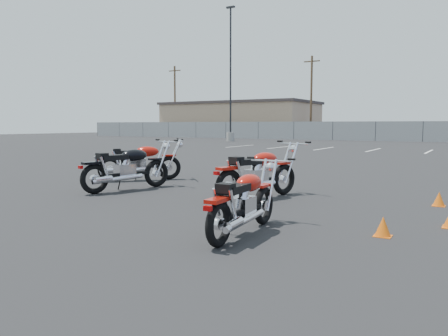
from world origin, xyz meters
The scene contains 13 objects.
ground centered at (0.00, 0.00, 0.00)m, with size 120.00×120.00×0.00m, color black.
motorcycle_front_red centered at (-3.35, 2.13, 0.51)m, with size 1.90×1.95×1.12m.
motorcycle_second_black centered at (-2.40, 0.63, 0.52)m, with size 1.15×2.32×1.15m.
motorcycle_third_red centered at (0.70, 1.10, 0.52)m, with size 1.17×2.33×1.15m.
motorcycle_rear_red centered at (1.81, -1.59, 0.46)m, with size 0.79×2.05×1.00m.
training_cone_near centered at (3.92, 2.13, 0.13)m, with size 0.22×0.22×0.27m.
training_cone_far centered at (3.47, -0.70, 0.13)m, with size 0.23×0.23×0.27m.
light_pole_west centered at (-15.19, 27.65, 3.23)m, with size 0.80×0.70×11.89m.
chainlink_fence centered at (0.00, 35.00, 0.90)m, with size 80.06×0.06×1.80m.
tan_building_west centered at (-22.00, 42.00, 2.16)m, with size 18.40×10.40×4.30m.
utility_pole_a centered at (-30.00, 39.00, 4.69)m, with size 1.80×0.24×9.00m.
utility_pole_b centered at (-12.00, 40.00, 4.69)m, with size 1.80×0.24×9.00m.
parking_line_stripes centered at (-2.50, 20.00, 0.00)m, with size 15.12×4.00×0.01m.
Camera 1 is at (4.57, -6.76, 1.50)m, focal length 35.00 mm.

